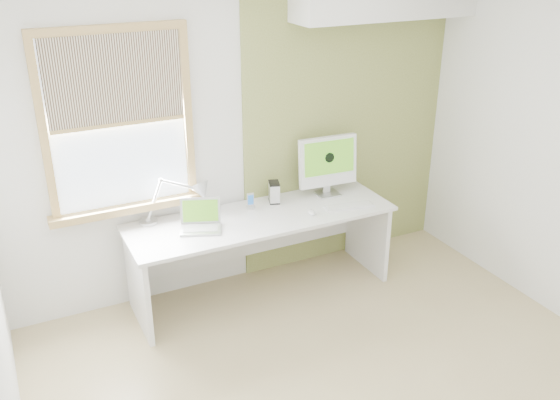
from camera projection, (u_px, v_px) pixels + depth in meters
room at (358, 218)px, 3.60m from camera, size 4.04×3.54×2.64m
accent_wall at (347, 121)px, 5.43m from camera, size 2.00×0.02×2.60m
window at (119, 124)px, 4.50m from camera, size 1.20×0.14×1.42m
desk at (259, 234)px, 5.09m from camera, size 2.20×0.70×0.73m
desk_lamp at (192, 195)px, 4.86m from camera, size 0.63×0.27×0.36m
laptop at (201, 221)px, 4.74m from camera, size 0.38×0.34×0.22m
phone_dock at (251, 204)px, 5.08m from camera, size 0.08×0.08×0.14m
external_drive at (274, 192)px, 5.18m from camera, size 0.12×0.16×0.18m
imac at (328, 162)px, 5.26m from camera, size 0.53×0.18×0.52m
keyboard at (349, 206)px, 5.11m from camera, size 0.43×0.18×0.02m
mouse at (312, 212)px, 4.98m from camera, size 0.07×0.11×0.03m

